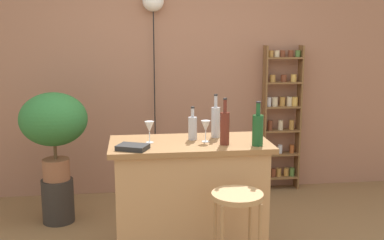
{
  "coord_description": "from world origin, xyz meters",
  "views": [
    {
      "loc": [
        -0.42,
        -3.12,
        1.77
      ],
      "look_at": [
        0.05,
        0.55,
        1.06
      ],
      "focal_mm": 43.69,
      "sensor_mm": 36.0,
      "label": 1
    }
  ],
  "objects_px": {
    "cookbook": "(133,147)",
    "bottle_spirits_clear": "(193,127)",
    "bottle_sauce_amber": "(258,129)",
    "spice_shelf": "(281,117)",
    "wine_glass_left": "(206,127)",
    "potted_plant": "(54,123)",
    "bottle_wine_red": "(225,127)",
    "pendant_globe_light": "(153,3)",
    "bar_stool": "(237,220)",
    "plant_stool": "(58,201)",
    "bottle_soda_blue": "(216,121)",
    "wine_glass_center": "(149,127)"
  },
  "relations": [
    {
      "from": "bottle_sauce_amber",
      "to": "wine_glass_center",
      "type": "bearing_deg",
      "value": 166.29
    },
    {
      "from": "wine_glass_left",
      "to": "bottle_wine_red",
      "type": "bearing_deg",
      "value": -41.01
    },
    {
      "from": "spice_shelf",
      "to": "cookbook",
      "type": "distance_m",
      "value": 2.36
    },
    {
      "from": "bottle_spirits_clear",
      "to": "bottle_wine_red",
      "type": "height_order",
      "value": "bottle_wine_red"
    },
    {
      "from": "bottle_wine_red",
      "to": "bar_stool",
      "type": "bearing_deg",
      "value": -90.18
    },
    {
      "from": "potted_plant",
      "to": "cookbook",
      "type": "relative_size",
      "value": 3.88
    },
    {
      "from": "spice_shelf",
      "to": "potted_plant",
      "type": "distance_m",
      "value": 2.45
    },
    {
      "from": "bar_stool",
      "to": "plant_stool",
      "type": "height_order",
      "value": "bar_stool"
    },
    {
      "from": "spice_shelf",
      "to": "bottle_wine_red",
      "type": "bearing_deg",
      "value": -120.79
    },
    {
      "from": "bottle_wine_red",
      "to": "cookbook",
      "type": "distance_m",
      "value": 0.69
    },
    {
      "from": "spice_shelf",
      "to": "potted_plant",
      "type": "height_order",
      "value": "spice_shelf"
    },
    {
      "from": "spice_shelf",
      "to": "bottle_wine_red",
      "type": "distance_m",
      "value": 1.91
    },
    {
      "from": "wine_glass_left",
      "to": "bottle_sauce_amber",
      "type": "bearing_deg",
      "value": -24.66
    },
    {
      "from": "bottle_wine_red",
      "to": "pendant_globe_light",
      "type": "xyz_separation_m",
      "value": [
        -0.43,
        1.66,
        0.97
      ]
    },
    {
      "from": "bottle_spirits_clear",
      "to": "wine_glass_left",
      "type": "relative_size",
      "value": 1.57
    },
    {
      "from": "bottle_wine_red",
      "to": "wine_glass_left",
      "type": "xyz_separation_m",
      "value": [
        -0.13,
        0.11,
        -0.02
      ]
    },
    {
      "from": "potted_plant",
      "to": "wine_glass_center",
      "type": "relative_size",
      "value": 4.97
    },
    {
      "from": "bottle_spirits_clear",
      "to": "potted_plant",
      "type": "bearing_deg",
      "value": 146.17
    },
    {
      "from": "pendant_globe_light",
      "to": "potted_plant",
      "type": "bearing_deg",
      "value": -144.33
    },
    {
      "from": "spice_shelf",
      "to": "bar_stool",
      "type": "bearing_deg",
      "value": -115.04
    },
    {
      "from": "bottle_soda_blue",
      "to": "potted_plant",
      "type": "bearing_deg",
      "value": 151.9
    },
    {
      "from": "bottle_sauce_amber",
      "to": "wine_glass_left",
      "type": "distance_m",
      "value": 0.4
    },
    {
      "from": "bottle_wine_red",
      "to": "pendant_globe_light",
      "type": "bearing_deg",
      "value": 104.61
    },
    {
      "from": "bottle_wine_red",
      "to": "pendant_globe_light",
      "type": "height_order",
      "value": "pendant_globe_light"
    },
    {
      "from": "cookbook",
      "to": "bottle_spirits_clear",
      "type": "bearing_deg",
      "value": 52.82
    },
    {
      "from": "bar_stool",
      "to": "bottle_sauce_amber",
      "type": "distance_m",
      "value": 0.7
    },
    {
      "from": "bottle_wine_red",
      "to": "pendant_globe_light",
      "type": "distance_m",
      "value": 1.97
    },
    {
      "from": "plant_stool",
      "to": "bottle_spirits_clear",
      "type": "bearing_deg",
      "value": -33.83
    },
    {
      "from": "wine_glass_center",
      "to": "cookbook",
      "type": "relative_size",
      "value": 0.78
    },
    {
      "from": "bar_stool",
      "to": "cookbook",
      "type": "bearing_deg",
      "value": 149.85
    },
    {
      "from": "bottle_spirits_clear",
      "to": "bottle_sauce_amber",
      "type": "relative_size",
      "value": 0.79
    },
    {
      "from": "bottle_wine_red",
      "to": "wine_glass_left",
      "type": "distance_m",
      "value": 0.17
    },
    {
      "from": "bar_stool",
      "to": "potted_plant",
      "type": "relative_size",
      "value": 0.89
    },
    {
      "from": "bottle_soda_blue",
      "to": "bottle_wine_red",
      "type": "xyz_separation_m",
      "value": [
        0.02,
        -0.25,
        0.0
      ]
    },
    {
      "from": "bar_stool",
      "to": "bottle_sauce_amber",
      "type": "relative_size",
      "value": 2.22
    },
    {
      "from": "bar_stool",
      "to": "wine_glass_left",
      "type": "height_order",
      "value": "wine_glass_left"
    },
    {
      "from": "bottle_soda_blue",
      "to": "cookbook",
      "type": "bearing_deg",
      "value": -154.43
    },
    {
      "from": "potted_plant",
      "to": "cookbook",
      "type": "bearing_deg",
      "value": -55.69
    },
    {
      "from": "plant_stool",
      "to": "wine_glass_left",
      "type": "distance_m",
      "value": 1.75
    },
    {
      "from": "bar_stool",
      "to": "bottle_spirits_clear",
      "type": "bearing_deg",
      "value": 108.19
    },
    {
      "from": "bottle_sauce_amber",
      "to": "cookbook",
      "type": "height_order",
      "value": "bottle_sauce_amber"
    },
    {
      "from": "potted_plant",
      "to": "bottle_wine_red",
      "type": "height_order",
      "value": "bottle_wine_red"
    },
    {
      "from": "spice_shelf",
      "to": "plant_stool",
      "type": "relative_size",
      "value": 3.92
    },
    {
      "from": "potted_plant",
      "to": "cookbook",
      "type": "distance_m",
      "value": 1.26
    },
    {
      "from": "spice_shelf",
      "to": "bottle_sauce_amber",
      "type": "height_order",
      "value": "spice_shelf"
    },
    {
      "from": "pendant_globe_light",
      "to": "bottle_sauce_amber",
      "type": "bearing_deg",
      "value": -68.78
    },
    {
      "from": "plant_stool",
      "to": "wine_glass_center",
      "type": "xyz_separation_m",
      "value": [
        0.84,
        -0.84,
        0.85
      ]
    },
    {
      "from": "pendant_globe_light",
      "to": "wine_glass_center",
      "type": "bearing_deg",
      "value": -94.31
    },
    {
      "from": "bottle_soda_blue",
      "to": "wine_glass_center",
      "type": "relative_size",
      "value": 2.09
    },
    {
      "from": "cookbook",
      "to": "bottle_wine_red",
      "type": "bearing_deg",
      "value": 29.11
    }
  ]
}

